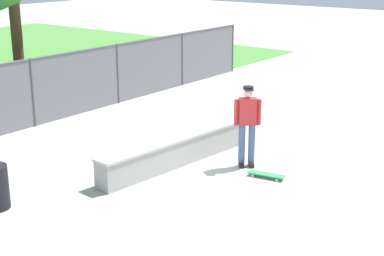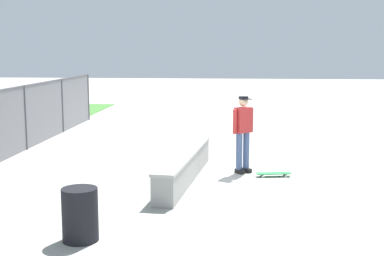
# 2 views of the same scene
# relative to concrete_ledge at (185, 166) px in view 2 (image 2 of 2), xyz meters

# --- Properties ---
(ground_plane) EXTENTS (80.00, 80.00, 0.00)m
(ground_plane) POSITION_rel_concrete_ledge_xyz_m (-0.06, -0.66, -0.33)
(ground_plane) COLOR #ADAAA3
(concrete_ledge) EXTENTS (4.38, 0.90, 0.65)m
(concrete_ledge) POSITION_rel_concrete_ledge_xyz_m (0.00, 0.00, 0.00)
(concrete_ledge) COLOR #999993
(concrete_ledge) RESTS_ON ground
(skateboarder) EXTENTS (0.44, 0.48, 1.84)m
(skateboarder) POSITION_rel_concrete_ledge_xyz_m (0.86, -1.31, 0.70)
(skateboarder) COLOR black
(skateboarder) RESTS_ON ground
(skateboard) EXTENTS (0.34, 0.82, 0.09)m
(skateboard) POSITION_rel_concrete_ledge_xyz_m (0.52, -2.03, -0.25)
(skateboard) COLOR #2D8C4C
(skateboard) RESTS_ON ground
(trash_bin) EXTENTS (0.56, 0.56, 0.84)m
(trash_bin) POSITION_rel_concrete_ledge_xyz_m (-3.90, 1.23, 0.09)
(trash_bin) COLOR black
(trash_bin) RESTS_ON ground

